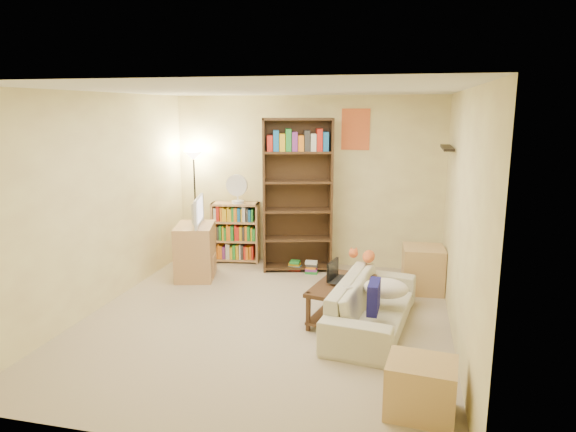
{
  "coord_description": "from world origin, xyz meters",
  "views": [
    {
      "loc": [
        1.47,
        -5.17,
        2.32
      ],
      "look_at": [
        0.1,
        0.68,
        1.05
      ],
      "focal_mm": 32.0,
      "sensor_mm": 36.0,
      "label": 1
    }
  ],
  "objects_px": {
    "end_cabinet": "(421,388)",
    "side_table": "(423,269)",
    "floor_lamp": "(194,174)",
    "desk_fan": "(237,188)",
    "mug": "(347,290)",
    "laptop": "(344,281)",
    "sofa": "(372,304)",
    "television": "(194,211)",
    "tall_bookshelf": "(297,192)",
    "tv_stand": "(195,251)",
    "tabby_cat": "(366,256)",
    "coffee_table": "(342,297)",
    "short_bookshelf": "(236,232)"
  },
  "relations": [
    {
      "from": "floor_lamp",
      "to": "side_table",
      "type": "bearing_deg",
      "value": -11.51
    },
    {
      "from": "floor_lamp",
      "to": "end_cabinet",
      "type": "xyz_separation_m",
      "value": [
        3.34,
        -3.51,
        -1.12
      ]
    },
    {
      "from": "short_bookshelf",
      "to": "floor_lamp",
      "type": "distance_m",
      "value": 1.09
    },
    {
      "from": "floor_lamp",
      "to": "side_table",
      "type": "height_order",
      "value": "floor_lamp"
    },
    {
      "from": "coffee_table",
      "to": "end_cabinet",
      "type": "xyz_separation_m",
      "value": [
        0.83,
        -1.65,
        -0.06
      ]
    },
    {
      "from": "end_cabinet",
      "to": "tall_bookshelf",
      "type": "bearing_deg",
      "value": 117.03
    },
    {
      "from": "laptop",
      "to": "television",
      "type": "height_order",
      "value": "television"
    },
    {
      "from": "desk_fan",
      "to": "mug",
      "type": "bearing_deg",
      "value": -48.2
    },
    {
      "from": "mug",
      "to": "desk_fan",
      "type": "height_order",
      "value": "desk_fan"
    },
    {
      "from": "tall_bookshelf",
      "to": "short_bookshelf",
      "type": "height_order",
      "value": "tall_bookshelf"
    },
    {
      "from": "tabby_cat",
      "to": "desk_fan",
      "type": "xyz_separation_m",
      "value": [
        -2.03,
        1.23,
        0.56
      ]
    },
    {
      "from": "tv_stand",
      "to": "tabby_cat",
      "type": "bearing_deg",
      "value": -24.95
    },
    {
      "from": "short_bookshelf",
      "to": "tall_bookshelf",
      "type": "bearing_deg",
      "value": -18.96
    },
    {
      "from": "short_bookshelf",
      "to": "tv_stand",
      "type": "bearing_deg",
      "value": -117.95
    },
    {
      "from": "coffee_table",
      "to": "mug",
      "type": "distance_m",
      "value": 0.39
    },
    {
      "from": "coffee_table",
      "to": "mug",
      "type": "height_order",
      "value": "mug"
    },
    {
      "from": "tall_bookshelf",
      "to": "end_cabinet",
      "type": "height_order",
      "value": "tall_bookshelf"
    },
    {
      "from": "coffee_table",
      "to": "tv_stand",
      "type": "relative_size",
      "value": 1.4
    },
    {
      "from": "television",
      "to": "desk_fan",
      "type": "distance_m",
      "value": 0.9
    },
    {
      "from": "tall_bookshelf",
      "to": "floor_lamp",
      "type": "bearing_deg",
      "value": 158.52
    },
    {
      "from": "sofa",
      "to": "tall_bookshelf",
      "type": "distance_m",
      "value": 2.34
    },
    {
      "from": "tabby_cat",
      "to": "tall_bookshelf",
      "type": "distance_m",
      "value": 1.63
    },
    {
      "from": "coffee_table",
      "to": "tall_bookshelf",
      "type": "distance_m",
      "value": 2.08
    },
    {
      "from": "tv_stand",
      "to": "floor_lamp",
      "type": "height_order",
      "value": "floor_lamp"
    },
    {
      "from": "coffee_table",
      "to": "desk_fan",
      "type": "distance_m",
      "value": 2.71
    },
    {
      "from": "tabby_cat",
      "to": "side_table",
      "type": "height_order",
      "value": "tabby_cat"
    },
    {
      "from": "tv_stand",
      "to": "end_cabinet",
      "type": "distance_m",
      "value": 4.01
    },
    {
      "from": "mug",
      "to": "short_bookshelf",
      "type": "bearing_deg",
      "value": 131.96
    },
    {
      "from": "laptop",
      "to": "side_table",
      "type": "bearing_deg",
      "value": -26.39
    },
    {
      "from": "television",
      "to": "laptop",
      "type": "bearing_deg",
      "value": -128.46
    },
    {
      "from": "tall_bookshelf",
      "to": "end_cabinet",
      "type": "distance_m",
      "value": 3.84
    },
    {
      "from": "sofa",
      "to": "tall_bookshelf",
      "type": "height_order",
      "value": "tall_bookshelf"
    },
    {
      "from": "sofa",
      "to": "laptop",
      "type": "height_order",
      "value": "sofa"
    },
    {
      "from": "sofa",
      "to": "television",
      "type": "xyz_separation_m",
      "value": [
        -2.52,
        1.14,
        0.68
      ]
    },
    {
      "from": "mug",
      "to": "tv_stand",
      "type": "height_order",
      "value": "tv_stand"
    },
    {
      "from": "tabby_cat",
      "to": "desk_fan",
      "type": "distance_m",
      "value": 2.44
    },
    {
      "from": "coffee_table",
      "to": "tv_stand",
      "type": "xyz_separation_m",
      "value": [
        -2.17,
        1.02,
        0.1
      ]
    },
    {
      "from": "laptop",
      "to": "tall_bookshelf",
      "type": "bearing_deg",
      "value": 40.48
    },
    {
      "from": "tv_stand",
      "to": "desk_fan",
      "type": "relative_size",
      "value": 1.68
    },
    {
      "from": "sofa",
      "to": "short_bookshelf",
      "type": "distance_m",
      "value": 2.98
    },
    {
      "from": "floor_lamp",
      "to": "side_table",
      "type": "xyz_separation_m",
      "value": [
        3.41,
        -0.69,
        -1.05
      ]
    },
    {
      "from": "laptop",
      "to": "floor_lamp",
      "type": "bearing_deg",
      "value": 66.29
    },
    {
      "from": "tabby_cat",
      "to": "tall_bookshelf",
      "type": "height_order",
      "value": "tall_bookshelf"
    },
    {
      "from": "end_cabinet",
      "to": "side_table",
      "type": "bearing_deg",
      "value": 88.57
    },
    {
      "from": "mug",
      "to": "laptop",
      "type": "bearing_deg",
      "value": 101.82
    },
    {
      "from": "mug",
      "to": "television",
      "type": "bearing_deg",
      "value": 149.38
    },
    {
      "from": "laptop",
      "to": "floor_lamp",
      "type": "height_order",
      "value": "floor_lamp"
    },
    {
      "from": "tv_stand",
      "to": "end_cabinet",
      "type": "xyz_separation_m",
      "value": [
        3.0,
        -2.66,
        -0.16
      ]
    },
    {
      "from": "laptop",
      "to": "desk_fan",
      "type": "xyz_separation_m",
      "value": [
        -1.84,
        1.76,
        0.71
      ]
    },
    {
      "from": "sofa",
      "to": "tv_stand",
      "type": "xyz_separation_m",
      "value": [
        -2.52,
        1.14,
        0.11
      ]
    }
  ]
}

